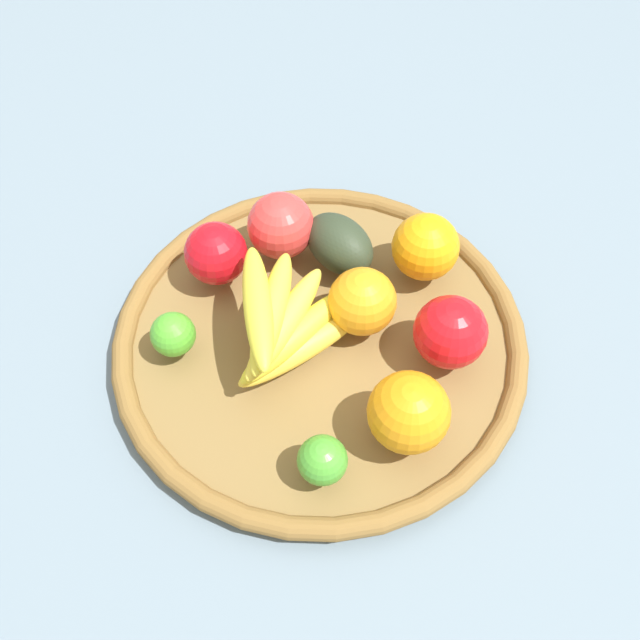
{
  "coord_description": "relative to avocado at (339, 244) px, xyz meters",
  "views": [
    {
      "loc": [
        0.42,
        -0.11,
        0.67
      ],
      "look_at": [
        0.0,
        0.0,
        0.05
      ],
      "focal_mm": 39.29,
      "sensor_mm": 36.0,
      "label": 1
    }
  ],
  "objects": [
    {
      "name": "orange_1",
      "position": [
        0.09,
        -0.0,
        0.01
      ],
      "size": [
        0.08,
        0.08,
        0.07
      ],
      "primitive_type": "sphere",
      "rotation": [
        0.0,
        0.0,
        4.76
      ],
      "color": "orange",
      "rests_on": "basket"
    },
    {
      "name": "avocado",
      "position": [
        0.0,
        0.0,
        0.0
      ],
      "size": [
        0.11,
        0.1,
        0.06
      ],
      "primitive_type": "ellipsoid",
      "rotation": [
        0.0,
        0.0,
        3.61
      ],
      "color": "#2C3825",
      "rests_on": "basket"
    },
    {
      "name": "orange_0",
      "position": [
        0.04,
        0.09,
        0.01
      ],
      "size": [
        0.1,
        0.1,
        0.08
      ],
      "primitive_type": "sphere",
      "rotation": [
        0.0,
        0.0,
        5.1
      ],
      "color": "orange",
      "rests_on": "basket"
    },
    {
      "name": "banana_bunch",
      "position": [
        0.1,
        -0.09,
        0.01
      ],
      "size": [
        0.16,
        0.16,
        0.08
      ],
      "color": "yellow",
      "rests_on": "basket"
    },
    {
      "name": "apple_1",
      "position": [
        -0.02,
        -0.14,
        0.0
      ],
      "size": [
        0.1,
        0.1,
        0.07
      ],
      "primitive_type": "sphere",
      "rotation": [
        0.0,
        0.0,
        5.33
      ],
      "color": "red",
      "rests_on": "basket"
    },
    {
      "name": "ground_plane",
      "position": [
        0.09,
        -0.05,
        -0.06
      ],
      "size": [
        2.4,
        2.4,
        0.0
      ],
      "primitive_type": "plane",
      "color": "slate",
      "rests_on": "ground"
    },
    {
      "name": "apple_2",
      "position": [
        0.15,
        0.08,
        0.01
      ],
      "size": [
        0.1,
        0.1,
        0.08
      ],
      "primitive_type": "sphere",
      "rotation": [
        0.0,
        0.0,
        1.9
      ],
      "color": "red",
      "rests_on": "basket"
    },
    {
      "name": "lime_0",
      "position": [
        0.25,
        -0.09,
        -0.01
      ],
      "size": [
        0.07,
        0.07,
        0.05
      ],
      "primitive_type": "sphere",
      "rotation": [
        0.0,
        0.0,
        3.96
      ],
      "color": "green",
      "rests_on": "basket"
    },
    {
      "name": "orange_2",
      "position": [
        0.23,
        0.0,
        0.01
      ],
      "size": [
        0.11,
        0.11,
        0.08
      ],
      "primitive_type": "sphere",
      "rotation": [
        0.0,
        0.0,
        0.43
      ],
      "color": "orange",
      "rests_on": "basket"
    },
    {
      "name": "lime_1",
      "position": [
        0.07,
        -0.2,
        -0.01
      ],
      "size": [
        0.06,
        0.06,
        0.05
      ],
      "primitive_type": "sphere",
      "rotation": [
        0.0,
        0.0,
        4.32
      ],
      "color": "green",
      "rests_on": "basket"
    },
    {
      "name": "basket",
      "position": [
        0.09,
        -0.05,
        -0.05
      ],
      "size": [
        0.46,
        0.46,
        0.03
      ],
      "color": "brown",
      "rests_on": "ground_plane"
    },
    {
      "name": "apple_0",
      "position": [
        -0.04,
        -0.06,
        0.01
      ],
      "size": [
        0.11,
        0.11,
        0.08
      ],
      "primitive_type": "sphere",
      "rotation": [
        0.0,
        0.0,
        0.67
      ],
      "color": "#DD3936",
      "rests_on": "basket"
    }
  ]
}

